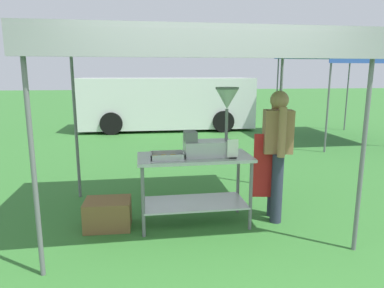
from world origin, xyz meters
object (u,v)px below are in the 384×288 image
at_px(donut_tray, 167,157).
at_px(vendor, 276,149).
at_px(supply_crate, 108,214).
at_px(van_white, 167,103).
at_px(menu_sign, 233,151).
at_px(neighbour_tent, 344,57).
at_px(donut_cart, 195,174).
at_px(stall_canopy, 193,44).
at_px(donut_fryer, 213,130).

bearing_deg(donut_tray, vendor, 4.08).
xyz_separation_m(supply_crate, van_white, (1.32, 7.61, 0.71)).
height_order(menu_sign, van_white, van_white).
xyz_separation_m(donut_tray, neighbour_tent, (5.20, 5.03, 1.38)).
height_order(vendor, supply_crate, vendor).
bearing_deg(donut_cart, stall_canopy, 90.00).
height_order(menu_sign, vendor, vendor).
bearing_deg(supply_crate, menu_sign, -9.33).
xyz_separation_m(supply_crate, neighbour_tent, (5.90, 4.89, 2.08)).
distance_m(donut_tray, vendor, 1.35).
relative_size(menu_sign, neighbour_tent, 0.07).
xyz_separation_m(donut_tray, van_white, (0.62, 7.76, 0.00)).
distance_m(donut_tray, van_white, 7.78).
bearing_deg(van_white, menu_sign, -89.07).
bearing_deg(neighbour_tent, van_white, 149.23).
distance_m(donut_fryer, vendor, 0.84).
bearing_deg(van_white, supply_crate, -99.82).
relative_size(supply_crate, neighbour_tent, 0.17).
height_order(donut_cart, supply_crate, donut_cart).
bearing_deg(menu_sign, supply_crate, 170.67).
height_order(donut_tray, van_white, van_white).
xyz_separation_m(menu_sign, vendor, (0.60, 0.19, -0.04)).
distance_m(donut_cart, donut_fryer, 0.57).
bearing_deg(stall_canopy, donut_fryer, -28.86).
xyz_separation_m(stall_canopy, neighbour_tent, (4.86, 4.83, 0.12)).
xyz_separation_m(van_white, neighbour_tent, (4.58, -2.73, 1.38)).
height_order(menu_sign, neighbour_tent, neighbour_tent).
height_order(vendor, neighbour_tent, neighbour_tent).
height_order(stall_canopy, donut_tray, stall_canopy).
distance_m(supply_crate, neighbour_tent, 7.94).
bearing_deg(menu_sign, stall_canopy, 144.12).
relative_size(donut_tray, vendor, 0.24).
bearing_deg(vendor, supply_crate, 178.74).
bearing_deg(vendor, donut_fryer, -178.86).
distance_m(menu_sign, vendor, 0.64).
height_order(stall_canopy, van_white, stall_canopy).
height_order(donut_cart, donut_tray, donut_tray).
relative_size(donut_tray, van_white, 0.07).
xyz_separation_m(stall_canopy, menu_sign, (0.41, -0.30, -1.19)).
bearing_deg(donut_tray, stall_canopy, 30.75).
relative_size(vendor, supply_crate, 2.94).
distance_m(donut_cart, vendor, 1.05).
bearing_deg(stall_canopy, supply_crate, -176.75).
relative_size(donut_fryer, neighbour_tent, 0.25).
distance_m(menu_sign, supply_crate, 1.66).
bearing_deg(menu_sign, neighbour_tent, 49.00).
xyz_separation_m(vendor, van_white, (-0.73, 7.66, -0.02)).
bearing_deg(donut_cart, vendor, -0.34).
height_order(stall_canopy, donut_fryer, stall_canopy).
relative_size(menu_sign, vendor, 0.14).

